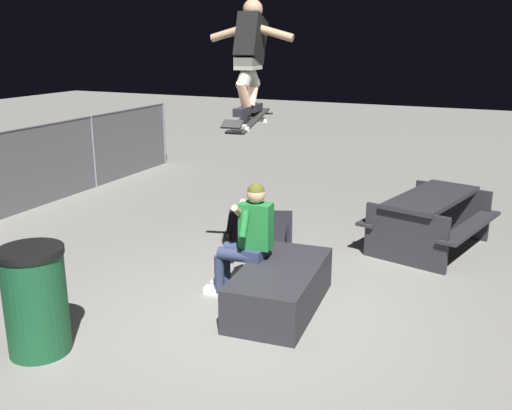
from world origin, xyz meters
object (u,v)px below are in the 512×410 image
Objects in this scene: skateboard at (248,121)px; kicker_ramp at (259,238)px; person_sitting_on_ledge at (247,235)px; ledge_box_main at (280,288)px; picnic_table_back at (431,213)px; trash_bin at (36,300)px; skater_airborne at (250,52)px.

skateboard is 2.53m from kicker_ramp.
person_sitting_on_ledge is 1.26× the size of skateboard.
kicker_ramp is (1.76, 1.04, -0.16)m from ledge_box_main.
skateboard reaches higher than picnic_table_back.
skateboard is 1.03× the size of trash_bin.
picnic_table_back is (2.41, -1.59, -0.22)m from person_sitting_on_ledge.
skater_airborne is 3.14m from trash_bin.
trash_bin is (-1.86, 1.21, -0.21)m from person_sitting_on_ledge.
picnic_table_back is at bearing -33.90° from skateboard.
kicker_ramp is 1.26× the size of trash_bin.
ledge_box_main is at bearing 155.80° from picnic_table_back.
person_sitting_on_ledge is at bearing -33.13° from trash_bin.
skater_airborne is 3.53m from picnic_table_back.
skater_airborne reaches higher than person_sitting_on_ledge.
picnic_table_back is at bearing -33.47° from person_sitting_on_ledge.
skateboard is 0.52× the size of picnic_table_back.
ledge_box_main is 0.77× the size of picnic_table_back.
picnic_table_back is at bearing -24.20° from ledge_box_main.
skateboard is at bearing -159.43° from kicker_ramp.
trash_bin is at bearing 146.68° from picnic_table_back.
skater_airborne is (0.10, 0.00, 1.92)m from person_sitting_on_ledge.
skateboard reaches higher than ledge_box_main.
ledge_box_main is 1.36× the size of skater_airborne.
trash_bin is at bearing 136.07° from ledge_box_main.
person_sitting_on_ledge is at bearing 73.60° from ledge_box_main.
ledge_box_main is at bearing -106.40° from person_sitting_on_ledge.
kicker_ramp is at bearing -10.06° from trash_bin.
ledge_box_main is at bearing -149.38° from kicker_ramp.
picnic_table_back is 1.97× the size of trash_bin.
trash_bin reaches higher than ledge_box_main.
skateboard is 3.20m from picnic_table_back.
skater_airborne is at bearing -31.73° from trash_bin.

